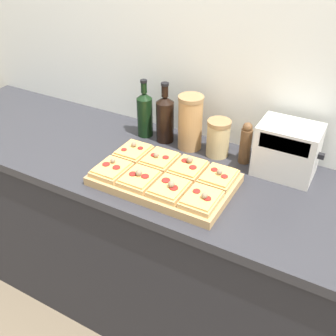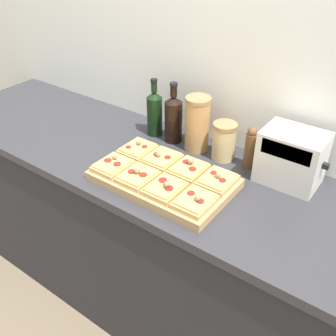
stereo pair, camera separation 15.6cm
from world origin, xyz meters
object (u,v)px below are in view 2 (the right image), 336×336
at_px(cutting_board, 164,179).
at_px(toaster_oven, 291,158).
at_px(olive_oil_bottle, 155,112).
at_px(grain_jar_tall, 197,124).
at_px(wine_bottle, 173,118).
at_px(grain_jar_short, 224,141).
at_px(pepper_mill, 250,148).

distance_m(cutting_board, toaster_oven, 0.51).
bearing_deg(olive_oil_bottle, cutting_board, -47.61).
height_order(cutting_board, grain_jar_tall, grain_jar_tall).
height_order(wine_bottle, grain_jar_tall, wine_bottle).
bearing_deg(toaster_oven, grain_jar_short, 179.84).
distance_m(wine_bottle, toaster_oven, 0.56).
distance_m(olive_oil_bottle, grain_jar_tall, 0.24).
distance_m(olive_oil_bottle, pepper_mill, 0.50).
xyz_separation_m(grain_jar_tall, pepper_mill, (0.26, 0.00, -0.03)).
xyz_separation_m(cutting_board, pepper_mill, (0.22, 0.31, 0.08)).
bearing_deg(pepper_mill, grain_jar_short, 180.00).
xyz_separation_m(cutting_board, grain_jar_short, (0.10, 0.31, 0.07)).
bearing_deg(cutting_board, pepper_mill, 54.08).
relative_size(cutting_board, wine_bottle, 1.91).
bearing_deg(toaster_oven, grain_jar_tall, 179.89).
relative_size(grain_jar_short, toaster_oven, 0.64).
bearing_deg(grain_jar_short, cutting_board, -107.58).
bearing_deg(cutting_board, wine_bottle, 119.02).
height_order(cutting_board, wine_bottle, wine_bottle).
bearing_deg(toaster_oven, wine_bottle, 179.91).
height_order(cutting_board, olive_oil_bottle, olive_oil_bottle).
relative_size(olive_oil_bottle, toaster_oven, 1.07).
distance_m(cutting_board, olive_oil_bottle, 0.43).
bearing_deg(olive_oil_bottle, wine_bottle, 0.00).
bearing_deg(cutting_board, toaster_oven, 37.73).
xyz_separation_m(olive_oil_bottle, grain_jar_short, (0.38, 0.00, -0.03)).
height_order(wine_bottle, pepper_mill, wine_bottle).
distance_m(cutting_board, pepper_mill, 0.38).
height_order(grain_jar_short, pepper_mill, pepper_mill).
xyz_separation_m(olive_oil_bottle, pepper_mill, (0.50, 0.00, -0.02)).
relative_size(pepper_mill, toaster_oven, 0.72).
height_order(grain_jar_tall, toaster_oven, grain_jar_tall).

